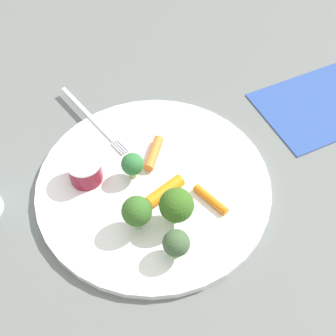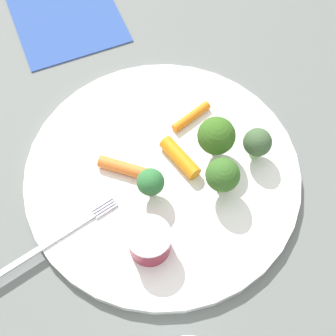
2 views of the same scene
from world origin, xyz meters
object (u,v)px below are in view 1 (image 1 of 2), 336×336
Objects in this scene: plate at (154,185)px; broccoli_floret_0 at (177,205)px; carrot_stick_0 at (165,191)px; broccoli_floret_3 at (176,244)px; broccoli_floret_1 at (132,164)px; carrot_stick_2 at (155,153)px; sauce_cup at (85,170)px; broccoli_floret_2 at (137,211)px; carrot_stick_1 at (211,199)px; napkin at (323,104)px; fork at (94,120)px.

broccoli_floret_0 reaches higher than plate.
plate is 0.08m from broccoli_floret_0.
broccoli_floret_3 is at bearing 98.65° from carrot_stick_0.
broccoli_floret_1 is 0.76× the size of carrot_stick_2.
broccoli_floret_2 reaches higher than sauce_cup.
broccoli_floret_1 is at bearing -83.49° from broccoli_floret_2.
plate is 5.85× the size of carrot_stick_1.
napkin is (-0.29, -0.23, -0.04)m from broccoli_floret_2.
fork is at bearing -68.05° from broccoli_floret_2.
broccoli_floret_2 reaches higher than napkin.
broccoli_floret_1 is 0.08m from broccoli_floret_2.
plate is 2.27× the size of fork.
fork is (0.11, -0.14, -0.01)m from carrot_stick_0.
plate is at bearing 128.47° from fork.
sauce_cup is at bearing -13.32° from carrot_stick_1.
broccoli_floret_1 is (-0.06, -0.00, 0.01)m from sauce_cup.
plate is 1.60× the size of napkin.
plate is 0.09m from sauce_cup.
broccoli_floret_2 reaches higher than broccoli_floret_3.
carrot_stick_2 is (0.03, -0.15, -0.02)m from broccoli_floret_3.
fork is (0.12, -0.22, -0.03)m from broccoli_floret_3.
carrot_stick_1 is at bearing 157.69° from broccoli_floret_1.
plate is 7.24× the size of broccoli_floret_3.
napkin is at bearing -157.29° from sauce_cup.
napkin is at bearing -144.74° from carrot_stick_0.
broccoli_floret_3 is at bearing 58.19° from carrot_stick_1.
carrot_stick_2 is (0.03, -0.11, -0.03)m from broccoli_floret_0.
broccoli_floret_0 is (-0.03, 0.06, 0.04)m from plate.
sauce_cup is at bearing -14.72° from carrot_stick_0.
broccoli_floret_1 is (0.03, -0.01, 0.03)m from plate.
broccoli_floret_2 is 0.06m from carrot_stick_0.
broccoli_floret_1 is at bearing -22.23° from plate.
broccoli_floret_3 is (-0.06, 0.12, 0.00)m from broccoli_floret_1.
napkin is (-0.24, -0.22, -0.05)m from broccoli_floret_0.
broccoli_floret_1 is 0.21× the size of napkin.
carrot_stick_2 is 0.40× the size of fork.
sauce_cup is 0.17m from carrot_stick_1.
broccoli_floret_3 reaches higher than sauce_cup.
plate is 0.03m from carrot_stick_0.
broccoli_floret_1 reaches higher than plate.
carrot_stick_1 is at bearing 157.67° from plate.
broccoli_floret_0 is at bearing 42.47° from napkin.
napkin is (-0.27, -0.11, -0.02)m from carrot_stick_2.
broccoli_floret_3 is (0.00, 0.05, -0.01)m from broccoli_floret_0.
plate is 7.52× the size of broccoli_floret_1.
broccoli_floret_3 is at bearing 115.49° from broccoli_floret_1.
broccoli_floret_1 is 0.11m from carrot_stick_1.
broccoli_floret_2 is at bearing 79.66° from carrot_stick_2.
napkin is at bearing -149.33° from plate.
sauce_cup is at bearing 2.40° from broccoli_floret_1.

